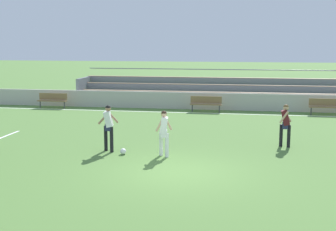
% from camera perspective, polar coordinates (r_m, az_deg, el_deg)
% --- Properties ---
extents(ground_plane, '(160.00, 160.00, 0.00)m').
position_cam_1_polar(ground_plane, '(14.43, 1.30, -7.03)').
color(ground_plane, '#517A38').
extents(field_line_sideline, '(44.00, 0.12, 0.01)m').
position_cam_1_polar(field_line_sideline, '(26.25, 5.27, 0.27)').
color(field_line_sideline, white).
rests_on(field_line_sideline, ground).
extents(sideline_wall, '(48.00, 0.16, 1.01)m').
position_cam_1_polar(sideline_wall, '(27.61, 5.53, 1.75)').
color(sideline_wall, '#BCB7AD').
rests_on(sideline_wall, ground).
extents(bleacher_stand, '(20.43, 2.83, 2.20)m').
position_cam_1_polar(bleacher_stand, '(29.94, 8.29, 3.06)').
color(bleacher_stand, '#897051').
rests_on(bleacher_stand, ground).
extents(bench_near_bin, '(1.80, 0.40, 0.90)m').
position_cam_1_polar(bench_near_bin, '(26.68, 4.69, 1.60)').
color(bench_near_bin, olive).
rests_on(bench_near_bin, ground).
extents(bench_far_right, '(1.80, 0.40, 0.90)m').
position_cam_1_polar(bench_far_right, '(29.05, -14.02, 1.97)').
color(bench_far_right, olive).
rests_on(bench_far_right, ground).
extents(bench_far_left, '(1.80, 0.40, 0.90)m').
position_cam_1_polar(bench_far_left, '(26.91, 18.86, 1.21)').
color(bench_far_left, olive).
rests_on(bench_far_left, ground).
extents(player_white_challenging, '(0.68, 0.46, 1.72)m').
position_cam_1_polar(player_white_challenging, '(17.06, -7.35, -1.04)').
color(player_white_challenging, black).
rests_on(player_white_challenging, ground).
extents(player_white_dropping_back, '(0.55, 0.45, 1.63)m').
position_cam_1_polar(player_white_dropping_back, '(16.21, -0.50, -1.73)').
color(player_white_dropping_back, white).
rests_on(player_white_dropping_back, ground).
extents(player_dark_pressing_high, '(0.50, 0.48, 1.65)m').
position_cam_1_polar(player_dark_pressing_high, '(18.25, 14.26, -0.75)').
color(player_dark_pressing_high, black).
rests_on(player_dark_pressing_high, ground).
extents(soccer_ball, '(0.22, 0.22, 0.22)m').
position_cam_1_polar(soccer_ball, '(16.73, -5.54, -4.42)').
color(soccer_ball, white).
rests_on(soccer_ball, ground).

